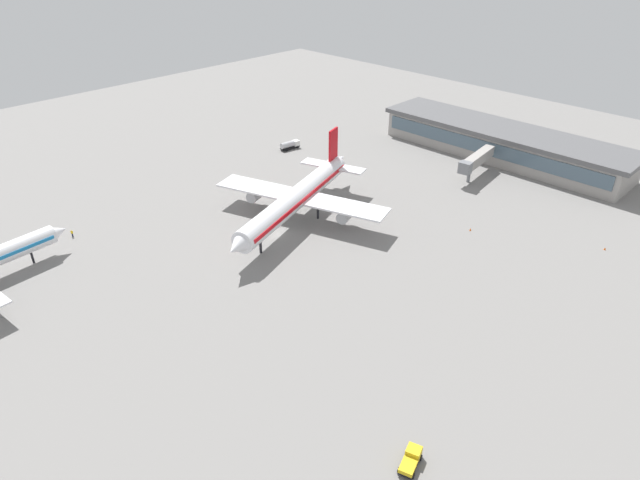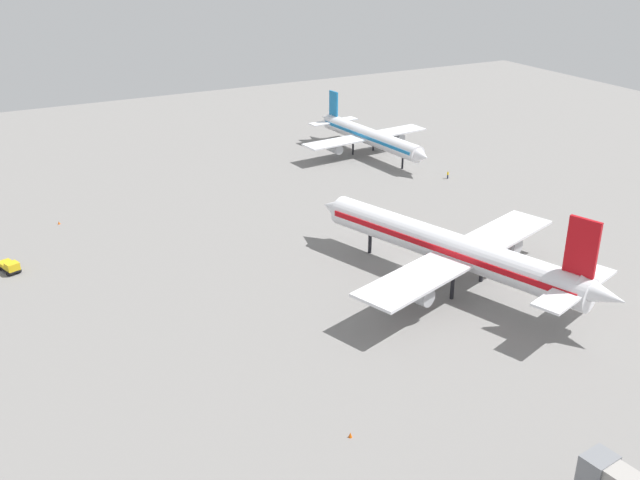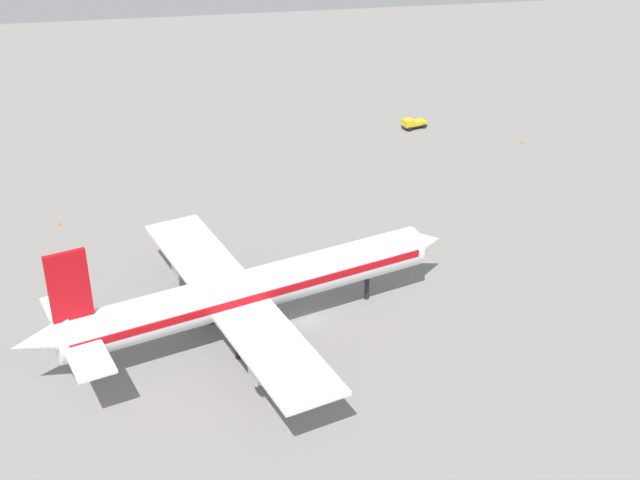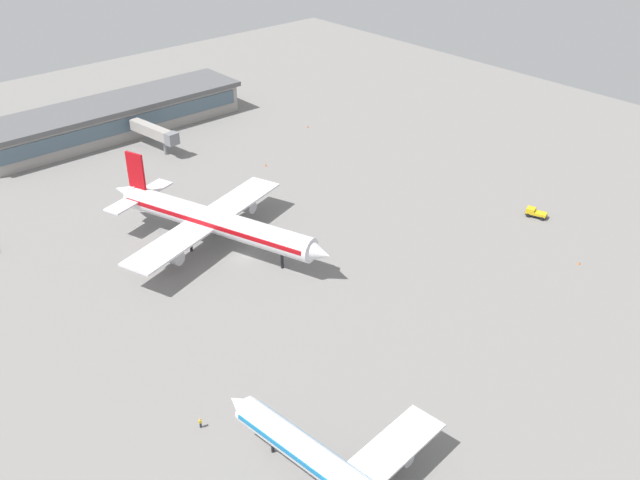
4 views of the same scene
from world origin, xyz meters
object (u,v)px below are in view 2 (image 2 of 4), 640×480
pushback_tractor (10,266)px  ground_crew_worker (448,175)px  airplane_at_gate (369,136)px  safety_cone_far_side (350,435)px  airplane_taxiing (453,249)px  safety_cone_near_gate (59,223)px

pushback_tractor → ground_crew_worker: bearing=75.1°
airplane_at_gate → pushback_tractor: bearing=-77.2°
airplane_at_gate → safety_cone_far_side: size_ratio=69.54×
airplane_taxiing → safety_cone_near_gate: size_ratio=86.98×
airplane_taxiing → safety_cone_near_gate: airplane_taxiing is taller
airplane_at_gate → ground_crew_worker: 24.21m
airplane_at_gate → airplane_taxiing: (-24.15, -63.93, 1.32)m
safety_cone_far_side → safety_cone_near_gate: bearing=102.9°
pushback_tractor → ground_crew_worker: pushback_tractor is taller
safety_cone_near_gate → safety_cone_far_side: same height
airplane_taxiing → ground_crew_worker: bearing=-54.8°
ground_crew_worker → safety_cone_near_gate: (-79.87, 12.43, -0.55)m
pushback_tractor → safety_cone_far_side: bearing=6.9°
ground_crew_worker → pushback_tractor: bearing=63.3°
ground_crew_worker → safety_cone_far_side: size_ratio=2.78×
airplane_taxiing → safety_cone_far_side: bearing=109.2°
ground_crew_worker → safety_cone_near_gate: bearing=51.5°
pushback_tractor → safety_cone_near_gate: size_ratio=7.95×
airplane_taxiing → pushback_tractor: 70.09m
airplane_at_gate → ground_crew_worker: size_ratio=24.98×
airplane_at_gate → safety_cone_near_gate: (-73.76, -10.70, -4.31)m
ground_crew_worker → safety_cone_near_gate: 80.84m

